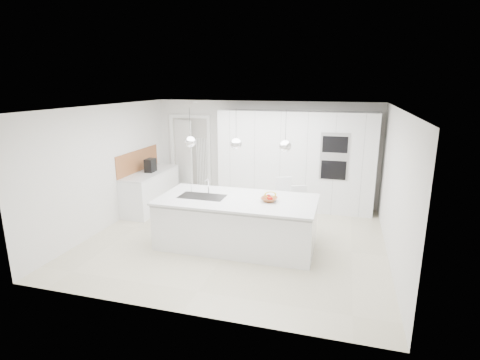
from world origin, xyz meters
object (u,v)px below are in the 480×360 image
(espresso_machine, at_px, (150,165))
(bar_stool_right, at_px, (297,212))
(fruit_bowl, at_px, (269,199))
(bar_stool_left, at_px, (282,205))
(island_base, at_px, (236,224))

(espresso_machine, bearing_deg, bar_stool_right, -12.86)
(fruit_bowl, bearing_deg, bar_stool_left, 85.04)
(espresso_machine, bearing_deg, fruit_bowl, -26.88)
(espresso_machine, height_order, bar_stool_left, espresso_machine)
(bar_stool_left, distance_m, bar_stool_right, 0.39)
(bar_stool_right, bearing_deg, island_base, -159.74)
(bar_stool_right, bearing_deg, espresso_machine, 150.02)
(island_base, height_order, bar_stool_right, bar_stool_right)
(bar_stool_left, bearing_deg, fruit_bowl, -118.62)
(fruit_bowl, relative_size, espresso_machine, 0.94)
(fruit_bowl, bearing_deg, espresso_machine, 154.79)
(fruit_bowl, height_order, bar_stool_right, bar_stool_right)
(bar_stool_left, bearing_deg, island_base, -147.40)
(espresso_machine, bearing_deg, island_base, -32.54)
(island_base, relative_size, bar_stool_right, 2.88)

